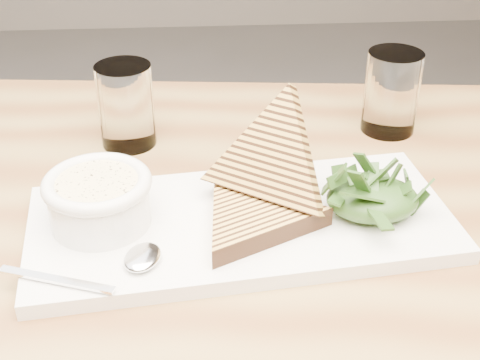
{
  "coord_description": "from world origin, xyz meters",
  "views": [
    {
      "loc": [
        0.09,
        -0.49,
        1.2
      ],
      "look_at": [
        0.13,
        0.11,
        0.83
      ],
      "focal_mm": 50.0,
      "sensor_mm": 36.0,
      "label": 1
    }
  ],
  "objects": [
    {
      "name": "table_top",
      "position": [
        0.12,
        0.08,
        0.76
      ],
      "size": [
        1.25,
        0.89,
        0.04
      ],
      "primitive_type": "cube",
      "rotation": [
        0.0,
        0.0,
        -0.1
      ],
      "color": "olive",
      "rests_on": "ground"
    },
    {
      "name": "sandwich_lean",
      "position": [
        0.16,
        0.11,
        0.85
      ],
      "size": [
        0.23,
        0.23,
        0.19
      ],
      "primitive_type": null,
      "rotation": [
        1.01,
        0.0,
        -0.6
      ],
      "color": "gold",
      "rests_on": "sandwich_flat"
    },
    {
      "name": "soup_bowl",
      "position": [
        -0.02,
        0.09,
        0.82
      ],
      "size": [
        0.1,
        0.1,
        0.04
      ],
      "primitive_type": "cylinder",
      "color": "white",
      "rests_on": "platter"
    },
    {
      "name": "sandwich_flat",
      "position": [
        0.14,
        0.07,
        0.81
      ],
      "size": [
        0.22,
        0.22,
        0.02
      ],
      "primitive_type": null,
      "rotation": [
        0.0,
        0.0,
        0.47
      ],
      "color": "gold",
      "rests_on": "platter"
    },
    {
      "name": "salad_base",
      "position": [
        0.27,
        0.08,
        0.81
      ],
      "size": [
        0.1,
        0.08,
        0.04
      ],
      "primitive_type": "ellipsoid",
      "color": "black",
      "rests_on": "platter"
    },
    {
      "name": "soup",
      "position": [
        -0.02,
        0.09,
        0.84
      ],
      "size": [
        0.09,
        0.09,
        0.01
      ],
      "primitive_type": "cylinder",
      "color": "#F8DF9B",
      "rests_on": "soup_bowl"
    },
    {
      "name": "bowl_rim",
      "position": [
        -0.02,
        0.09,
        0.84
      ],
      "size": [
        0.11,
        0.11,
        0.01
      ],
      "primitive_type": "torus",
      "color": "white",
      "rests_on": "soup_bowl"
    },
    {
      "name": "glass_far",
      "position": [
        0.34,
        0.3,
        0.83
      ],
      "size": [
        0.07,
        0.07,
        0.11
      ],
      "primitive_type": "cylinder",
      "color": "white",
      "rests_on": "table_top"
    },
    {
      "name": "arugula_pile",
      "position": [
        0.27,
        0.08,
        0.82
      ],
      "size": [
        0.11,
        0.1,
        0.05
      ],
      "primitive_type": null,
      "color": "#375D21",
      "rests_on": "platter"
    },
    {
      "name": "spoon_bowl",
      "position": [
        0.03,
        0.02,
        0.8
      ],
      "size": [
        0.05,
        0.05,
        0.01
      ],
      "primitive_type": "ellipsoid",
      "rotation": [
        0.0,
        0.0,
        -0.33
      ],
      "color": "silver",
      "rests_on": "platter"
    },
    {
      "name": "glass_near",
      "position": [
        -0.0,
        0.29,
        0.83
      ],
      "size": [
        0.07,
        0.07,
        0.11
      ],
      "primitive_type": "cylinder",
      "color": "white",
      "rests_on": "table_top"
    },
    {
      "name": "platter",
      "position": [
        0.13,
        0.09,
        0.79
      ],
      "size": [
        0.46,
        0.25,
        0.02
      ],
      "primitive_type": "cube",
      "rotation": [
        0.0,
        0.0,
        0.12
      ],
      "color": "white",
      "rests_on": "table_top"
    },
    {
      "name": "spoon_handle",
      "position": [
        -0.05,
        -0.01,
        0.8
      ],
      "size": [
        0.11,
        0.05,
        0.0
      ],
      "primitive_type": "cube",
      "rotation": [
        0.0,
        0.0,
        -0.33
      ],
      "color": "silver",
      "rests_on": "platter"
    }
  ]
}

